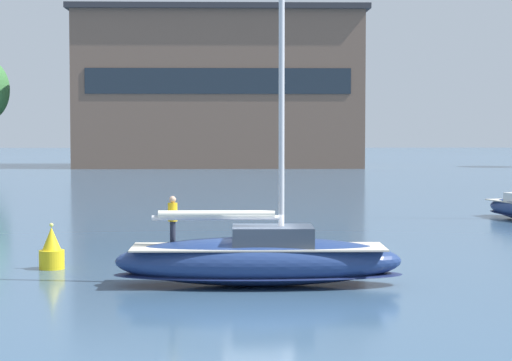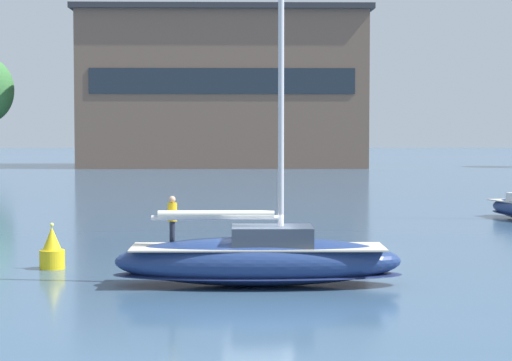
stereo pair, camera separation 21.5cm
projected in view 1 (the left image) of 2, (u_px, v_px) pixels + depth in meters
ground_plane at (258, 285)px, 34.95m from camera, size 400.00×400.00×0.00m
waterfront_building at (219, 88)px, 131.21m from camera, size 37.94×16.12×20.64m
sailboat_main at (259, 259)px, 34.89m from camera, size 10.18×2.95×13.95m
channel_buoy at (52, 251)px, 38.87m from camera, size 0.99×0.99×1.81m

